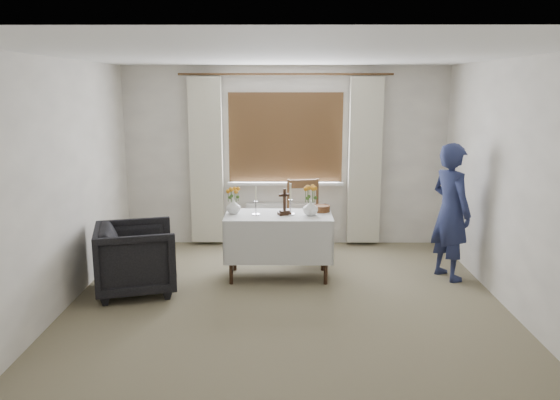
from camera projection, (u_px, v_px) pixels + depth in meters
The scene contains 12 objects.
ground at pixel (286, 313), 5.46m from camera, with size 5.00×5.00×0.00m, color #807758.
altar_table at pixel (279, 246), 6.41m from camera, with size 1.24×0.64×0.76m, color white.
wooden_chair at pixel (306, 219), 7.18m from camera, with size 0.47×0.47×1.01m, color #51301B, non-canonical shape.
armchair at pixel (136, 258), 5.95m from camera, with size 0.82×0.84×0.76m, color black.
person at pixel (451, 212), 6.31m from camera, with size 0.58×0.38×1.60m, color navy.
radiator at pixel (285, 224), 7.76m from camera, with size 1.10×0.10×0.60m, color silver.
wooden_cross at pixel (284, 202), 6.28m from camera, with size 0.14×0.10×0.31m, color black, non-canonical shape.
candlestick_left at pixel (256, 201), 6.28m from camera, with size 0.09×0.09×0.33m, color silver, non-canonical shape.
candlestick_right at pixel (290, 199), 6.29m from camera, with size 0.11×0.11×0.37m, color silver, non-canonical shape.
flower_vase_left at pixel (233, 206), 6.36m from camera, with size 0.17×0.17×0.17m, color white.
flower_vase_right at pixel (310, 208), 6.28m from camera, with size 0.17×0.17×0.18m, color white.
wicker_basket at pixel (322, 208), 6.47m from camera, with size 0.20×0.20×0.08m, color brown.
Camera 1 is at (-0.03, -5.11, 2.23)m, focal length 35.00 mm.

